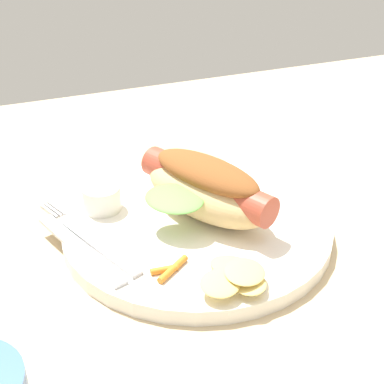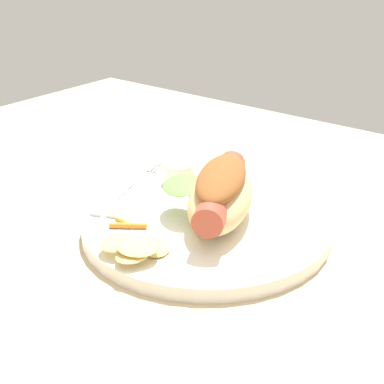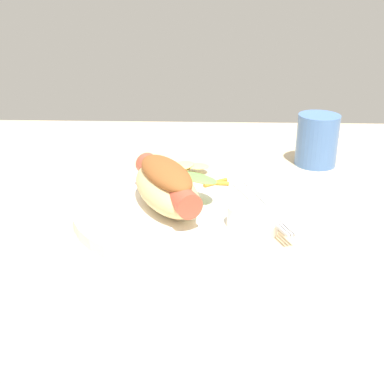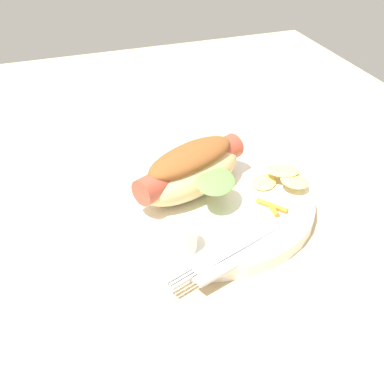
% 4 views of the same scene
% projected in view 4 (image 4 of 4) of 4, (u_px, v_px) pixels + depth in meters
% --- Properties ---
extents(ground_plane, '(1.20, 0.90, 0.02)m').
position_uv_depth(ground_plane, '(206.00, 212.00, 0.70)').
color(ground_plane, tan).
extents(plate, '(0.28, 0.28, 0.02)m').
position_uv_depth(plate, '(202.00, 203.00, 0.68)').
color(plate, white).
rests_on(plate, ground_plane).
extents(hot_dog, '(0.14, 0.17, 0.06)m').
position_uv_depth(hot_dog, '(191.00, 170.00, 0.67)').
color(hot_dog, '#DBB77A').
rests_on(hot_dog, plate).
extents(sauce_ramekin, '(0.04, 0.04, 0.03)m').
position_uv_depth(sauce_ramekin, '(179.00, 238.00, 0.59)').
color(sauce_ramekin, white).
rests_on(sauce_ramekin, plate).
extents(fork, '(0.07, 0.15, 0.00)m').
position_uv_depth(fork, '(230.00, 251.00, 0.59)').
color(fork, silver).
rests_on(fork, plate).
extents(knife, '(0.06, 0.14, 0.00)m').
position_uv_depth(knife, '(250.00, 254.00, 0.59)').
color(knife, silver).
rests_on(knife, plate).
extents(chips_pile, '(0.08, 0.08, 0.02)m').
position_uv_depth(chips_pile, '(281.00, 176.00, 0.70)').
color(chips_pile, '#E9CC6D').
rests_on(chips_pile, plate).
extents(carrot_garnish, '(0.04, 0.03, 0.01)m').
position_uv_depth(carrot_garnish, '(273.00, 207.00, 0.66)').
color(carrot_garnish, orange).
rests_on(carrot_garnish, plate).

